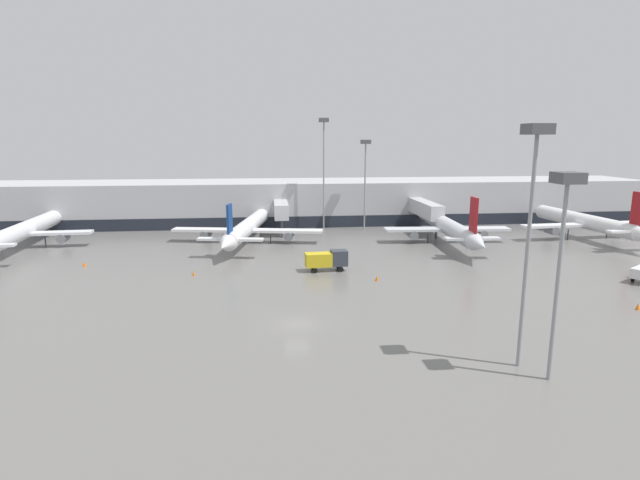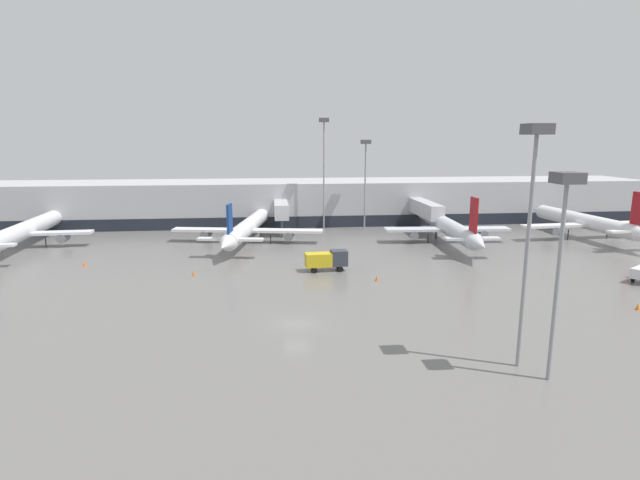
{
  "view_description": "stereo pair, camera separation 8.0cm",
  "coord_description": "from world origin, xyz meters",
  "px_view_note": "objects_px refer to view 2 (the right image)",
  "views": [
    {
      "loc": [
        -2.64,
        -46.63,
        18.0
      ],
      "look_at": [
        5.11,
        26.59,
        3.0
      ],
      "focal_mm": 28.0,
      "sensor_mm": 36.0,
      "label": 1
    },
    {
      "loc": [
        -2.56,
        -46.64,
        18.0
      ],
      "look_at": [
        5.11,
        26.59,
        3.0
      ],
      "focal_mm": 28.0,
      "sensor_mm": 36.0,
      "label": 2
    }
  ],
  "objects_px": {
    "parked_jet_2": "(447,226)",
    "parked_jet_3": "(587,222)",
    "parked_jet_1": "(24,231)",
    "traffic_cone_1": "(194,273)",
    "apron_light_mast_1": "(564,216)",
    "traffic_cone_0": "(377,278)",
    "parked_jet_0": "(247,228)",
    "service_truck_1": "(327,259)",
    "traffic_cone_3": "(638,306)",
    "apron_light_mast_4": "(533,180)",
    "apron_light_mast_0": "(366,159)",
    "apron_light_mast_2": "(324,144)",
    "traffic_cone_2": "(84,264)"
  },
  "relations": [
    {
      "from": "parked_jet_2",
      "to": "parked_jet_3",
      "type": "distance_m",
      "value": 26.39
    },
    {
      "from": "parked_jet_1",
      "to": "parked_jet_3",
      "type": "bearing_deg",
      "value": -94.86
    },
    {
      "from": "parked_jet_1",
      "to": "traffic_cone_1",
      "type": "height_order",
      "value": "parked_jet_1"
    },
    {
      "from": "parked_jet_3",
      "to": "apron_light_mast_1",
      "type": "xyz_separation_m",
      "value": [
        -36.77,
        -50.83,
        9.5
      ]
    },
    {
      "from": "traffic_cone_0",
      "to": "parked_jet_0",
      "type": "bearing_deg",
      "value": 123.79
    },
    {
      "from": "parked_jet_3",
      "to": "service_truck_1",
      "type": "bearing_deg",
      "value": 104.68
    },
    {
      "from": "traffic_cone_1",
      "to": "traffic_cone_3",
      "type": "height_order",
      "value": "traffic_cone_3"
    },
    {
      "from": "traffic_cone_3",
      "to": "apron_light_mast_4",
      "type": "xyz_separation_m",
      "value": [
        -19.42,
        -11.47,
        14.61
      ]
    },
    {
      "from": "service_truck_1",
      "to": "traffic_cone_3",
      "type": "relative_size",
      "value": 7.96
    },
    {
      "from": "traffic_cone_0",
      "to": "traffic_cone_3",
      "type": "distance_m",
      "value": 28.97
    },
    {
      "from": "apron_light_mast_0",
      "to": "parked_jet_2",
      "type": "bearing_deg",
      "value": -48.55
    },
    {
      "from": "apron_light_mast_4",
      "to": "traffic_cone_0",
      "type": "bearing_deg",
      "value": 103.31
    },
    {
      "from": "parked_jet_0",
      "to": "traffic_cone_3",
      "type": "height_order",
      "value": "parked_jet_0"
    },
    {
      "from": "parked_jet_0",
      "to": "parked_jet_3",
      "type": "height_order",
      "value": "parked_jet_3"
    },
    {
      "from": "parked_jet_1",
      "to": "traffic_cone_1",
      "type": "bearing_deg",
      "value": -127.47
    },
    {
      "from": "parked_jet_0",
      "to": "traffic_cone_3",
      "type": "relative_size",
      "value": 46.55
    },
    {
      "from": "traffic_cone_0",
      "to": "apron_light_mast_4",
      "type": "distance_m",
      "value": 29.9
    },
    {
      "from": "apron_light_mast_0",
      "to": "apron_light_mast_4",
      "type": "xyz_separation_m",
      "value": [
        0.57,
        -61.79,
        0.89
      ]
    },
    {
      "from": "traffic_cone_1",
      "to": "apron_light_mast_0",
      "type": "relative_size",
      "value": 0.04
    },
    {
      "from": "parked_jet_0",
      "to": "apron_light_mast_1",
      "type": "distance_m",
      "value": 60.22
    },
    {
      "from": "traffic_cone_1",
      "to": "apron_light_mast_2",
      "type": "relative_size",
      "value": 0.03
    },
    {
      "from": "service_truck_1",
      "to": "traffic_cone_0",
      "type": "height_order",
      "value": "service_truck_1"
    },
    {
      "from": "apron_light_mast_2",
      "to": "apron_light_mast_4",
      "type": "distance_m",
      "value": 63.28
    },
    {
      "from": "traffic_cone_1",
      "to": "apron_light_mast_4",
      "type": "relative_size",
      "value": 0.04
    },
    {
      "from": "service_truck_1",
      "to": "apron_light_mast_2",
      "type": "height_order",
      "value": "apron_light_mast_2"
    },
    {
      "from": "traffic_cone_1",
      "to": "apron_light_mast_4",
      "type": "distance_m",
      "value": 45.03
    },
    {
      "from": "apron_light_mast_0",
      "to": "apron_light_mast_4",
      "type": "height_order",
      "value": "apron_light_mast_4"
    },
    {
      "from": "parked_jet_3",
      "to": "apron_light_mast_2",
      "type": "bearing_deg",
      "value": 68.35
    },
    {
      "from": "parked_jet_0",
      "to": "service_truck_1",
      "type": "height_order",
      "value": "parked_jet_0"
    },
    {
      "from": "traffic_cone_3",
      "to": "apron_light_mast_1",
      "type": "relative_size",
      "value": 0.05
    },
    {
      "from": "parked_jet_0",
      "to": "parked_jet_1",
      "type": "bearing_deg",
      "value": 100.79
    },
    {
      "from": "parked_jet_2",
      "to": "traffic_cone_0",
      "type": "distance_m",
      "value": 28.79
    },
    {
      "from": "apron_light_mast_0",
      "to": "apron_light_mast_1",
      "type": "distance_m",
      "value": 64.3
    },
    {
      "from": "parked_jet_3",
      "to": "traffic_cone_3",
      "type": "relative_size",
      "value": 43.61
    },
    {
      "from": "traffic_cone_2",
      "to": "apron_light_mast_0",
      "type": "relative_size",
      "value": 0.04
    },
    {
      "from": "traffic_cone_3",
      "to": "apron_light_mast_0",
      "type": "relative_size",
      "value": 0.04
    },
    {
      "from": "traffic_cone_1",
      "to": "parked_jet_1",
      "type": "bearing_deg",
      "value": 145.82
    },
    {
      "from": "service_truck_1",
      "to": "apron_light_mast_1",
      "type": "height_order",
      "value": "apron_light_mast_1"
    },
    {
      "from": "parked_jet_2",
      "to": "apron_light_mast_2",
      "type": "distance_m",
      "value": 28.64
    },
    {
      "from": "service_truck_1",
      "to": "apron_light_mast_2",
      "type": "bearing_deg",
      "value": 80.69
    },
    {
      "from": "apron_light_mast_0",
      "to": "apron_light_mast_1",
      "type": "height_order",
      "value": "apron_light_mast_0"
    },
    {
      "from": "parked_jet_1",
      "to": "parked_jet_2",
      "type": "xyz_separation_m",
      "value": [
        71.96,
        -3.0,
        -0.06
      ]
    },
    {
      "from": "parked_jet_0",
      "to": "parked_jet_3",
      "type": "xyz_separation_m",
      "value": [
        61.45,
        -3.18,
        0.49
      ]
    },
    {
      "from": "parked_jet_3",
      "to": "apron_light_mast_2",
      "type": "relative_size",
      "value": 1.48
    },
    {
      "from": "apron_light_mast_1",
      "to": "parked_jet_1",
      "type": "bearing_deg",
      "value": 138.99
    },
    {
      "from": "traffic_cone_2",
      "to": "traffic_cone_3",
      "type": "height_order",
      "value": "traffic_cone_3"
    },
    {
      "from": "traffic_cone_0",
      "to": "apron_light_mast_0",
      "type": "relative_size",
      "value": 0.04
    },
    {
      "from": "parked_jet_0",
      "to": "traffic_cone_2",
      "type": "bearing_deg",
      "value": 132.59
    },
    {
      "from": "parked_jet_1",
      "to": "apron_light_mast_1",
      "type": "xyz_separation_m",
      "value": [
        61.57,
        -53.54,
        9.72
      ]
    },
    {
      "from": "parked_jet_3",
      "to": "traffic_cone_3",
      "type": "bearing_deg",
      "value": 148.73
    }
  ]
}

